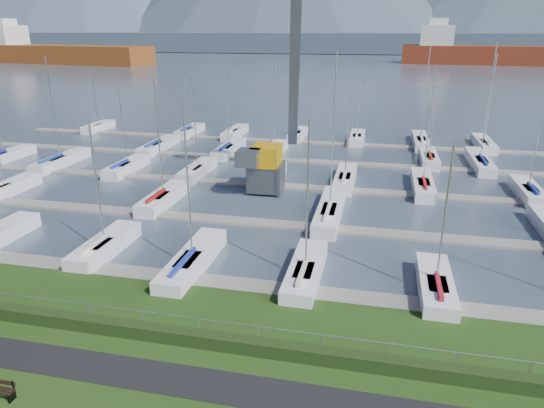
# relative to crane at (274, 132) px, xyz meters

# --- Properties ---
(path) EXTENTS (160.00, 2.00, 0.04)m
(path) POSITION_rel_crane_xyz_m (2.84, -28.47, -5.32)
(path) COLOR black
(path) RESTS_ON grass
(water) EXTENTS (800.00, 540.00, 0.20)m
(water) POSITION_rel_crane_xyz_m (2.84, 234.53, -5.73)
(water) COLOR #404E5E
(hedge) EXTENTS (80.00, 0.70, 0.70)m
(hedge) POSITION_rel_crane_xyz_m (2.84, -25.87, -4.98)
(hedge) COLOR #1F3212
(hedge) RESTS_ON grass
(fence) EXTENTS (80.00, 0.04, 0.04)m
(fence) POSITION_rel_crane_xyz_m (2.84, -25.47, -4.13)
(fence) COLOR #9C9DA5
(fence) RESTS_ON grass
(foothill) EXTENTS (900.00, 80.00, 12.00)m
(foothill) POSITION_rel_crane_xyz_m (2.84, 304.53, 0.67)
(foothill) COLOR #3C4958
(foothill) RESTS_ON water
(docks) EXTENTS (90.00, 41.60, 0.25)m
(docks) POSITION_rel_crane_xyz_m (2.84, 0.53, -5.55)
(docks) COLOR gray
(docks) RESTS_ON water
(crane) EXTENTS (5.61, 13.22, 22.35)m
(crane) POSITION_rel_crane_xyz_m (0.00, 0.00, 0.00)
(crane) COLOR #52565A
(crane) RESTS_ON water
(cargo_ship_west) EXTENTS (91.60, 32.13, 21.50)m
(cargo_ship_west) POSITION_rel_crane_xyz_m (-138.15, 159.26, -1.69)
(cargo_ship_west) COLOR brown
(cargo_ship_west) RESTS_ON water
(cargo_ship_mid) EXTENTS (95.42, 26.71, 21.50)m
(cargo_ship_mid) POSITION_rel_crane_xyz_m (60.65, 193.01, -1.74)
(cargo_ship_mid) COLOR maroon
(cargo_ship_mid) RESTS_ON water
(sailboat_fleet) EXTENTS (75.50, 49.86, 13.74)m
(sailboat_fleet) POSITION_rel_crane_xyz_m (3.12, 2.61, 0.13)
(sailboat_fleet) COLOR beige
(sailboat_fleet) RESTS_ON water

